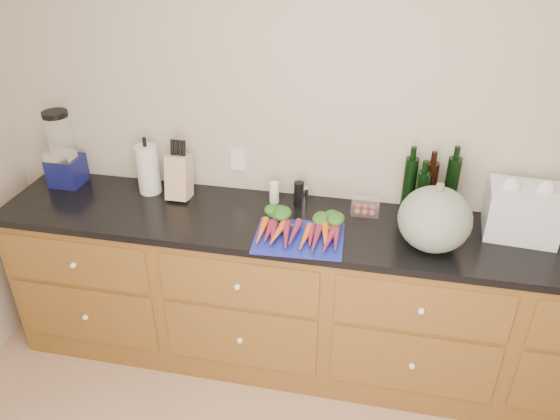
% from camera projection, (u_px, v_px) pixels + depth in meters
% --- Properties ---
extents(wall_back, '(4.10, 0.05, 2.60)m').
position_uv_depth(wall_back, '(347.00, 137.00, 2.90)').
color(wall_back, '#BDB29C').
rests_on(wall_back, ground).
extents(cabinets, '(3.60, 0.64, 0.90)m').
position_uv_depth(cabinets, '(332.00, 301.00, 3.05)').
color(cabinets, brown).
rests_on(cabinets, ground).
extents(countertop, '(3.64, 0.62, 0.04)m').
position_uv_depth(countertop, '(336.00, 229.00, 2.82)').
color(countertop, black).
rests_on(countertop, cabinets).
extents(cutting_board, '(0.46, 0.35, 0.01)m').
position_uv_depth(cutting_board, '(299.00, 238.00, 2.70)').
color(cutting_board, '#172298').
rests_on(cutting_board, countertop).
extents(carrots, '(0.42, 0.31, 0.06)m').
position_uv_depth(carrots, '(301.00, 229.00, 2.72)').
color(carrots, orange).
rests_on(carrots, cutting_board).
extents(squash, '(0.35, 0.35, 0.31)m').
position_uv_depth(squash, '(435.00, 219.00, 2.56)').
color(squash, slate).
rests_on(squash, countertop).
extents(blender_appliance, '(0.18, 0.18, 0.44)m').
position_uv_depth(blender_appliance, '(63.00, 153.00, 3.12)').
color(blender_appliance, '#10134D').
rests_on(blender_appliance, countertop).
extents(paper_towel, '(0.12, 0.12, 0.28)m').
position_uv_depth(paper_towel, '(148.00, 169.00, 3.06)').
color(paper_towel, silver).
rests_on(paper_towel, countertop).
extents(knife_block, '(0.12, 0.12, 0.25)m').
position_uv_depth(knife_block, '(179.00, 177.00, 3.02)').
color(knife_block, tan).
rests_on(knife_block, countertop).
extents(grinder_salt, '(0.05, 0.05, 0.12)m').
position_uv_depth(grinder_salt, '(274.00, 193.00, 2.99)').
color(grinder_salt, white).
rests_on(grinder_salt, countertop).
extents(grinder_pepper, '(0.05, 0.05, 0.14)m').
position_uv_depth(grinder_pepper, '(299.00, 194.00, 2.97)').
color(grinder_pepper, black).
rests_on(grinder_pepper, countertop).
extents(canister_chrome, '(0.05, 0.05, 0.11)m').
position_uv_depth(canister_chrome, '(304.00, 197.00, 2.97)').
color(canister_chrome, silver).
rests_on(canister_chrome, countertop).
extents(tomato_box, '(0.15, 0.12, 0.07)m').
position_uv_depth(tomato_box, '(365.00, 207.00, 2.91)').
color(tomato_box, white).
rests_on(tomato_box, countertop).
extents(bottles, '(0.28, 0.14, 0.34)m').
position_uv_depth(bottles, '(428.00, 189.00, 2.83)').
color(bottles, black).
rests_on(bottles, countertop).
extents(grocery_bag, '(0.36, 0.30, 0.25)m').
position_uv_depth(grocery_bag, '(522.00, 212.00, 2.69)').
color(grocery_bag, white).
rests_on(grocery_bag, countertop).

